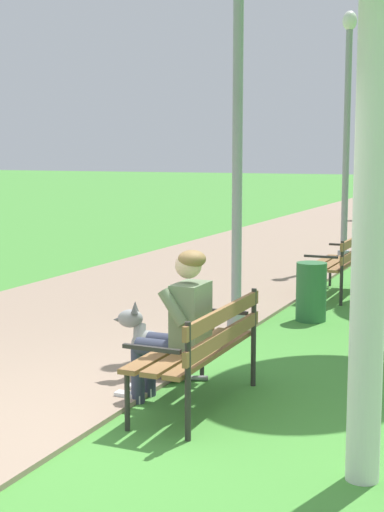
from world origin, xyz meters
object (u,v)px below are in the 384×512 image
object	(u,v)px
dog_grey	(158,352)
pedestrian_distant	(362,192)
lamp_post_mid	(347,138)
park_bench_mid	(340,259)
park_bench_near	(203,344)
litter_bin	(311,292)
lamp_post_near	(237,142)
person_seated_on_near_bench	(178,321)

from	to	relation	value
dog_grey	pedestrian_distant	size ratio (longest dim) A/B	0.48
lamp_post_mid	park_bench_mid	bearing A→B (deg)	-78.52
park_bench_near	park_bench_mid	xyz separation A→B (m)	(-0.08, 5.10, 0.00)
litter_bin	pedestrian_distant	world-z (taller)	pedestrian_distant
park_bench_mid	pedestrian_distant	distance (m)	11.73
dog_grey	lamp_post_near	xyz separation A→B (m)	(0.04, 1.85, 1.84)
person_seated_on_near_bench	lamp_post_mid	xyz separation A→B (m)	(-0.40, 7.68, 1.55)
lamp_post_near	litter_bin	xyz separation A→B (m)	(0.56, 1.03, -1.75)
park_bench_near	litter_bin	bearing A→B (deg)	90.49
park_bench_near	pedestrian_distant	distance (m)	16.78
litter_bin	pedestrian_distant	bearing A→B (deg)	98.85
dog_grey	pedestrian_distant	distance (m)	16.24
park_bench_near	park_bench_mid	distance (m)	5.10
pedestrian_distant	person_seated_on_near_bench	bearing A→B (deg)	-83.53
park_bench_near	lamp_post_near	world-z (taller)	lamp_post_near
park_bench_near	lamp_post_mid	size ratio (longest dim) A/B	0.35
park_bench_mid	pedestrian_distant	world-z (taller)	pedestrian_distant
litter_bin	park_bench_mid	bearing A→B (deg)	91.82
park_bench_mid	pedestrian_distant	size ratio (longest dim) A/B	0.91
park_bench_near	person_seated_on_near_bench	xyz separation A→B (m)	(-0.21, -0.01, 0.17)
park_bench_mid	litter_bin	bearing A→B (deg)	-88.18
person_seated_on_near_bench	pedestrian_distant	size ratio (longest dim) A/B	0.76
park_bench_near	person_seated_on_near_bench	world-z (taller)	person_seated_on_near_bench
dog_grey	lamp_post_mid	world-z (taller)	lamp_post_mid
park_bench_mid	dog_grey	bearing A→B (deg)	-96.80
park_bench_near	lamp_post_mid	world-z (taller)	lamp_post_mid
park_bench_mid	lamp_post_near	bearing A→B (deg)	-100.42
park_bench_mid	dog_grey	xyz separation A→B (m)	(-0.55, -4.62, -0.25)
park_bench_mid	litter_bin	distance (m)	1.74
person_seated_on_near_bench	pedestrian_distant	bearing A→B (deg)	96.47
litter_bin	pedestrian_distant	xyz separation A→B (m)	(-2.07, 13.28, 0.49)
lamp_post_mid	pedestrian_distant	size ratio (longest dim) A/B	2.61
park_bench_mid	lamp_post_near	size ratio (longest dim) A/B	0.37
dog_grey	park_bench_near	bearing A→B (deg)	-37.31
park_bench_near	lamp_post_near	bearing A→B (deg)	104.21
park_bench_near	lamp_post_near	xyz separation A→B (m)	(-0.59, 2.34, 1.59)
person_seated_on_near_bench	litter_bin	distance (m)	3.40
person_seated_on_near_bench	litter_bin	size ratio (longest dim) A/B	1.79
dog_grey	person_seated_on_near_bench	bearing A→B (deg)	-48.97
lamp_post_mid	park_bench_near	bearing A→B (deg)	-85.48
dog_grey	lamp_post_mid	xyz separation A→B (m)	(0.03, 7.19, 1.97)
person_seated_on_near_bench	dog_grey	world-z (taller)	person_seated_on_near_bench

